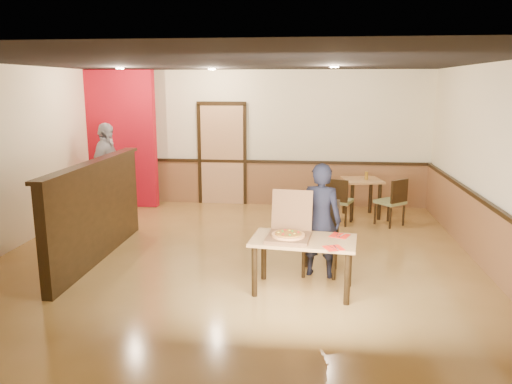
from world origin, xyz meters
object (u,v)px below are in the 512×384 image
at_px(side_chair_left, 339,199).
at_px(pizza_box, 289,232).
at_px(side_table, 362,188).
at_px(condiment, 366,175).
at_px(side_chair_right, 393,200).
at_px(diner_chair, 321,234).
at_px(passerby, 107,169).
at_px(diner, 320,220).
at_px(main_table, 303,247).

height_order(side_chair_left, pizza_box, pizza_box).
bearing_deg(side_table, condiment, -20.86).
height_order(side_chair_left, side_chair_right, side_chair_right).
height_order(diner_chair, side_chair_right, diner_chair).
bearing_deg(passerby, diner_chair, -122.06).
distance_m(side_chair_right, diner, 2.91).
height_order(main_table, pizza_box, pizza_box).
height_order(side_chair_left, diner, diner).
bearing_deg(condiment, side_chair_right, -53.56).
height_order(diner, passerby, passerby).
bearing_deg(condiment, diner, -106.37).
xyz_separation_m(diner_chair, side_chair_right, (1.33, 2.41, -0.06)).
bearing_deg(main_table, passerby, 145.30).
xyz_separation_m(main_table, side_chair_right, (1.56, 3.11, -0.09)).
xyz_separation_m(diner_chair, pizza_box, (-0.40, -0.67, 0.21)).
bearing_deg(pizza_box, diner, 58.81).
bearing_deg(pizza_box, main_table, -2.24).
height_order(side_table, pizza_box, pizza_box).
relative_size(main_table, side_chair_left, 1.55).
height_order(diner, condiment, diner).
bearing_deg(side_chair_left, side_table, -107.70).
height_order(main_table, passerby, passerby).
bearing_deg(passerby, side_table, -84.72).
bearing_deg(passerby, side_chair_right, -91.46).
bearing_deg(side_chair_right, diner, 21.79).
xyz_separation_m(main_table, diner, (0.21, 0.54, 0.20)).
bearing_deg(diner, diner_chair, -82.41).
bearing_deg(diner, pizza_box, 66.43).
height_order(main_table, condiment, condiment).
bearing_deg(diner_chair, main_table, -102.66).
bearing_deg(diner_chair, side_chair_left, 86.74).
height_order(side_table, diner, diner).
distance_m(side_table, pizza_box, 3.89).
xyz_separation_m(side_table, passerby, (-4.90, -0.37, 0.34)).
height_order(side_chair_left, passerby, passerby).
distance_m(main_table, diner, 0.61).
bearing_deg(side_table, pizza_box, -108.65).
relative_size(side_table, passerby, 0.45).
bearing_deg(main_table, side_table, 80.27).
relative_size(side_chair_left, side_table, 1.06).
height_order(side_chair_left, condiment, condiment).
distance_m(diner, pizza_box, 0.65).
bearing_deg(main_table, side_chair_right, 69.69).
relative_size(diner, pizza_box, 2.34).
xyz_separation_m(diner_chair, condiment, (0.91, 2.99, 0.28)).
bearing_deg(pizza_box, diner_chair, 64.61).
relative_size(side_table, diner, 0.53).
relative_size(pizza_box, condiment, 4.23).
bearing_deg(side_chair_left, side_chair_right, -159.33).
bearing_deg(side_table, side_chair_right, -50.61).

